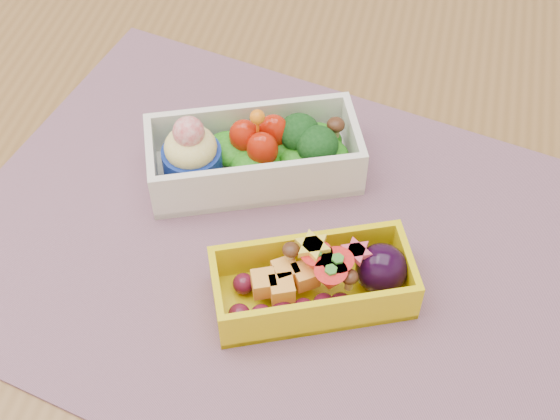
% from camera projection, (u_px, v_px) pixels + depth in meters
% --- Properties ---
extents(table, '(1.20, 0.80, 0.75)m').
position_uv_depth(table, '(282.00, 278.00, 0.74)').
color(table, brown).
rests_on(table, ground).
extents(placemat, '(0.56, 0.47, 0.00)m').
position_uv_depth(placemat, '(270.00, 243.00, 0.64)').
color(placemat, '#835A6B').
rests_on(placemat, table).
extents(bento_white, '(0.19, 0.14, 0.07)m').
position_uv_depth(bento_white, '(253.00, 154.00, 0.66)').
color(bento_white, white).
rests_on(bento_white, placemat).
extents(bento_yellow, '(0.16, 0.12, 0.05)m').
position_uv_depth(bento_yellow, '(317.00, 281.00, 0.59)').
color(bento_yellow, yellow).
rests_on(bento_yellow, placemat).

